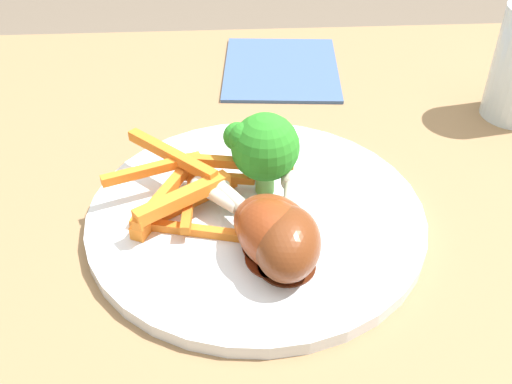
# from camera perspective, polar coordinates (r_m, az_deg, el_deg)

# --- Properties ---
(dining_table) EXTENTS (1.27, 0.78, 0.70)m
(dining_table) POSITION_cam_1_polar(r_m,az_deg,el_deg) (0.60, 4.50, -7.61)
(dining_table) COLOR #8E6B47
(dining_table) RESTS_ON ground_plane
(dinner_plate) EXTENTS (0.29, 0.29, 0.01)m
(dinner_plate) POSITION_cam_1_polar(r_m,az_deg,el_deg) (0.51, -0.00, -2.29)
(dinner_plate) COLOR silver
(dinner_plate) RESTS_ON dining_table
(broccoli_floret_front) EXTENTS (0.06, 0.06, 0.08)m
(broccoli_floret_front) POSITION_cam_1_polar(r_m,az_deg,el_deg) (0.50, 0.55, 4.46)
(broccoli_floret_front) COLOR #78BB58
(broccoli_floret_front) RESTS_ON dinner_plate
(carrot_fries_pile) EXTENTS (0.16, 0.12, 0.04)m
(carrot_fries_pile) POSITION_cam_1_polar(r_m,az_deg,el_deg) (0.50, -7.05, 0.21)
(carrot_fries_pile) COLOR orange
(carrot_fries_pile) RESTS_ON dinner_plate
(chicken_drumstick_near) EXTENTS (0.06, 0.13, 0.05)m
(chicken_drumstick_near) POSITION_cam_1_polar(r_m,az_deg,el_deg) (0.45, 3.07, -4.52)
(chicken_drumstick_near) COLOR #4A1D0D
(chicken_drumstick_near) RESTS_ON dinner_plate
(chicken_drumstick_far) EXTENTS (0.09, 0.12, 0.05)m
(chicken_drumstick_far) POSITION_cam_1_polar(r_m,az_deg,el_deg) (0.45, 1.58, -3.88)
(chicken_drumstick_far) COLOR #60200E
(chicken_drumstick_far) RESTS_ON dinner_plate
(chicken_drumstick_extra) EXTENTS (0.11, 0.11, 0.04)m
(chicken_drumstick_extra) POSITION_cam_1_polar(r_m,az_deg,el_deg) (0.46, 1.07, -3.02)
(chicken_drumstick_extra) COLOR #5A200F
(chicken_drumstick_extra) RESTS_ON dinner_plate
(napkin) EXTENTS (0.15, 0.18, 0.00)m
(napkin) POSITION_cam_1_polar(r_m,az_deg,el_deg) (0.76, 2.52, 11.75)
(napkin) COLOR #3D5684
(napkin) RESTS_ON dining_table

